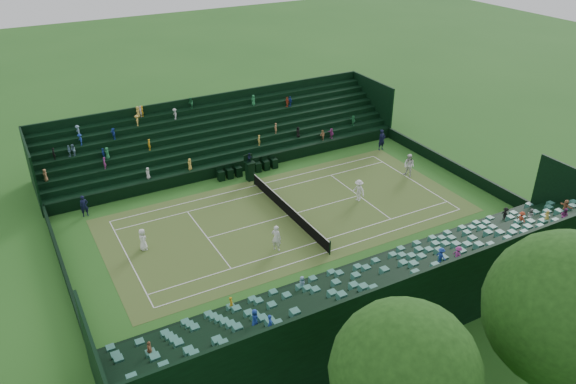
% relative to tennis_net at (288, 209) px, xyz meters
% --- Properties ---
extents(ground, '(160.00, 160.00, 0.00)m').
position_rel_tennis_net_xyz_m(ground, '(0.00, 0.00, -0.53)').
color(ground, '#265E1D').
rests_on(ground, ground).
extents(court_surface, '(12.97, 26.77, 0.01)m').
position_rel_tennis_net_xyz_m(court_surface, '(0.00, 0.00, -0.52)').
color(court_surface, '#326F25').
rests_on(court_surface, ground).
extents(perimeter_wall_north, '(17.17, 0.20, 1.00)m').
position_rel_tennis_net_xyz_m(perimeter_wall_north, '(0.00, 15.88, -0.03)').
color(perimeter_wall_north, black).
rests_on(perimeter_wall_north, ground).
extents(perimeter_wall_south, '(17.17, 0.20, 1.00)m').
position_rel_tennis_net_xyz_m(perimeter_wall_south, '(0.00, -15.88, -0.03)').
color(perimeter_wall_south, black).
rests_on(perimeter_wall_south, ground).
extents(perimeter_wall_east, '(0.20, 31.77, 1.00)m').
position_rel_tennis_net_xyz_m(perimeter_wall_east, '(8.48, 0.00, -0.03)').
color(perimeter_wall_east, black).
rests_on(perimeter_wall_east, ground).
extents(perimeter_wall_west, '(0.20, 31.77, 1.00)m').
position_rel_tennis_net_xyz_m(perimeter_wall_west, '(-8.48, 0.00, -0.03)').
color(perimeter_wall_west, black).
rests_on(perimeter_wall_west, ground).
extents(north_grandstand, '(6.60, 32.00, 4.90)m').
position_rel_tennis_net_xyz_m(north_grandstand, '(12.66, 0.00, 1.02)').
color(north_grandstand, black).
rests_on(north_grandstand, ground).
extents(south_grandstand, '(6.60, 32.00, 4.90)m').
position_rel_tennis_net_xyz_m(south_grandstand, '(-12.66, 0.00, 1.02)').
color(south_grandstand, black).
rests_on(south_grandstand, ground).
extents(tennis_net, '(11.67, 0.10, 1.06)m').
position_rel_tennis_net_xyz_m(tennis_net, '(0.00, 0.00, 0.00)').
color(tennis_net, black).
rests_on(tennis_net, ground).
extents(umpire_chair, '(0.78, 0.78, 2.46)m').
position_rel_tennis_net_xyz_m(umpire_chair, '(-6.64, 0.04, 0.53)').
color(umpire_chair, black).
rests_on(umpire_chair, ground).
extents(courtside_chairs, '(0.56, 5.53, 1.21)m').
position_rel_tennis_net_xyz_m(courtside_chairs, '(-7.77, 0.37, -0.07)').
color(courtside_chairs, black).
rests_on(courtside_chairs, ground).
extents(player_near_west, '(0.81, 0.56, 1.59)m').
position_rel_tennis_net_xyz_m(player_near_west, '(-0.76, -10.67, 0.27)').
color(player_near_west, white).
rests_on(player_near_west, ground).
extents(player_near_east, '(0.83, 0.78, 1.91)m').
position_rel_tennis_net_xyz_m(player_near_east, '(3.58, -2.85, 0.43)').
color(player_near_east, white).
rests_on(player_near_east, ground).
extents(player_far_west, '(1.14, 1.00, 2.00)m').
position_rel_tennis_net_xyz_m(player_far_west, '(-0.86, 12.08, 0.47)').
color(player_far_west, white).
rests_on(player_far_west, ground).
extents(player_far_east, '(1.27, 0.92, 1.78)m').
position_rel_tennis_net_xyz_m(player_far_east, '(0.60, 5.92, 0.36)').
color(player_far_east, white).
rests_on(player_far_east, ground).
extents(line_judge_north, '(0.53, 0.75, 1.98)m').
position_rel_tennis_net_xyz_m(line_judge_north, '(-6.41, 13.42, 0.46)').
color(line_judge_north, black).
rests_on(line_judge_north, ground).
extents(line_judge_south, '(0.40, 0.61, 1.66)m').
position_rel_tennis_net_xyz_m(line_judge_south, '(-7.24, -13.22, 0.30)').
color(line_judge_south, black).
rests_on(line_judge_south, ground).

